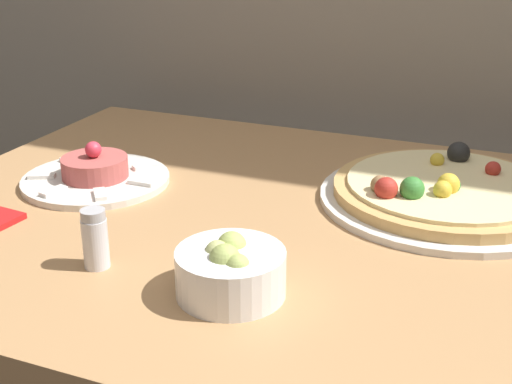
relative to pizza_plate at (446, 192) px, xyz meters
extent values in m
cube|color=#AD7F51|center=(-0.21, -0.14, -0.03)|extent=(1.03, 0.79, 0.03)
cylinder|color=#AD7F51|center=(-0.66, 0.20, -0.42)|extent=(0.06, 0.06, 0.74)
cylinder|color=silver|center=(0.00, 0.00, -0.01)|extent=(0.36, 0.36, 0.01)
cylinder|color=tan|center=(0.00, 0.00, 0.00)|extent=(0.32, 0.32, 0.02)
cylinder|color=beige|center=(0.00, 0.00, 0.01)|extent=(0.28, 0.28, 0.01)
sphere|color=gold|center=(-0.03, 0.07, 0.02)|extent=(0.02, 0.02, 0.02)
sphere|color=#B22D23|center=(0.06, 0.06, 0.02)|extent=(0.02, 0.02, 0.02)
sphere|color=gold|center=(0.01, -0.03, 0.02)|extent=(0.03, 0.03, 0.03)
sphere|color=#B22D23|center=(-0.07, -0.08, 0.02)|extent=(0.03, 0.03, 0.03)
sphere|color=black|center=(0.00, 0.10, 0.03)|extent=(0.03, 0.03, 0.03)
sphere|color=gold|center=(0.00, -0.05, 0.02)|extent=(0.03, 0.03, 0.03)
sphere|color=#387F33|center=(-0.04, -0.07, 0.03)|extent=(0.03, 0.03, 0.03)
sphere|color=#997047|center=(-0.08, -0.07, 0.02)|extent=(0.03, 0.03, 0.03)
sphere|color=#387F33|center=(0.01, -0.03, 0.02)|extent=(0.02, 0.02, 0.02)
cylinder|color=silver|center=(-0.50, -0.13, -0.01)|extent=(0.22, 0.22, 0.01)
cylinder|color=#B2514C|center=(-0.50, -0.13, 0.01)|extent=(0.10, 0.10, 0.03)
sphere|color=#E0384C|center=(-0.50, -0.13, 0.04)|extent=(0.02, 0.02, 0.02)
cube|color=white|center=(-0.42, -0.13, 0.00)|extent=(0.04, 0.02, 0.01)
cube|color=white|center=(-0.45, -0.06, 0.00)|extent=(0.04, 0.04, 0.01)
cube|color=white|center=(-0.52, -0.05, 0.00)|extent=(0.02, 0.04, 0.01)
cube|color=white|center=(-0.57, -0.09, 0.00)|extent=(0.04, 0.03, 0.01)
cube|color=white|center=(-0.57, -0.16, 0.00)|extent=(0.04, 0.03, 0.01)
cube|color=white|center=(-0.52, -0.20, 0.00)|extent=(0.02, 0.04, 0.01)
cube|color=white|center=(-0.45, -0.19, 0.00)|extent=(0.04, 0.04, 0.01)
cylinder|color=white|center=(-0.18, -0.35, 0.01)|extent=(0.12, 0.12, 0.05)
sphere|color=#A3B25B|center=(-0.16, -0.37, 0.03)|extent=(0.03, 0.03, 0.03)
sphere|color=#A3B25B|center=(-0.18, -0.33, 0.03)|extent=(0.03, 0.03, 0.03)
sphere|color=#B7BC70|center=(-0.19, -0.35, 0.03)|extent=(0.03, 0.03, 0.03)
sphere|color=#A3B25B|center=(-0.18, -0.36, 0.03)|extent=(0.03, 0.03, 0.03)
cylinder|color=silver|center=(-0.35, -0.35, 0.01)|extent=(0.03, 0.03, 0.06)
cylinder|color=#B2B2B7|center=(-0.35, -0.35, 0.05)|extent=(0.03, 0.03, 0.01)
camera|label=1|loc=(0.11, -0.96, 0.38)|focal=50.00mm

